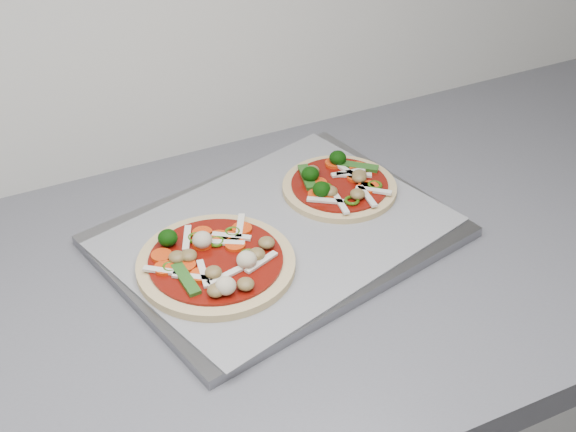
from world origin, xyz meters
name	(u,v)px	position (x,y,z in m)	size (l,w,h in m)	color
base_cabinet	(496,409)	(0.00, 1.30, 0.43)	(3.60, 0.60, 0.86)	#B2B2B0
countertop	(545,197)	(0.00, 1.30, 0.88)	(3.60, 0.60, 0.04)	#5D5D64
baking_tray	(278,236)	(-0.39, 1.35, 0.91)	(0.42, 0.31, 0.01)	gray
parchment	(278,231)	(-0.39, 1.35, 0.91)	(0.40, 0.29, 0.00)	gray
pizza_left	(215,262)	(-0.49, 1.32, 0.93)	(0.20, 0.20, 0.03)	#D2BC81
pizza_right	(339,185)	(-0.28, 1.40, 0.92)	(0.20, 0.20, 0.03)	#D2BC81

